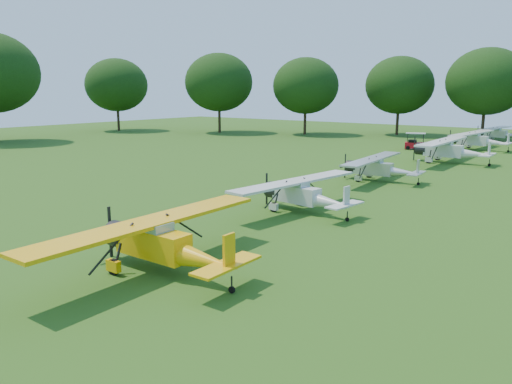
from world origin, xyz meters
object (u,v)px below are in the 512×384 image
aircraft_7 (499,133)px  golf_cart (415,144)px  aircraft_2 (162,241)px  aircraft_4 (379,167)px  aircraft_6 (477,139)px  aircraft_3 (303,193)px  aircraft_5 (449,149)px

aircraft_7 → golf_cart: size_ratio=3.87×
aircraft_2 → golf_cart: bearing=97.7°
aircraft_4 → aircraft_6: size_ratio=0.87×
aircraft_7 → aircraft_3: bearing=-83.7°
aircraft_2 → aircraft_6: 50.27m
aircraft_2 → aircraft_3: bearing=93.7°
aircraft_4 → aircraft_6: bearing=84.4°
aircraft_2 → aircraft_7: aircraft_2 is taller
golf_cart → aircraft_7: bearing=52.1°
aircraft_2 → aircraft_6: bearing=90.1°
aircraft_5 → aircraft_7: size_ratio=1.17×
aircraft_2 → aircraft_7: size_ratio=1.08×
aircraft_2 → aircraft_5: bearing=89.5°
aircraft_7 → golf_cart: (-5.68, -17.13, -0.50)m
aircraft_5 → aircraft_7: (-1.00, 26.31, -0.21)m
aircraft_3 → aircraft_7: 51.86m
aircraft_5 → golf_cart: (-6.69, 9.18, -0.71)m
aircraft_4 → aircraft_7: aircraft_7 is taller
aircraft_3 → aircraft_4: size_ratio=1.01×
aircraft_3 → aircraft_4: aircraft_3 is taller
aircraft_4 → aircraft_6: 26.60m
aircraft_4 → golf_cart: golf_cart is taller
aircraft_5 → aircraft_7: 26.33m
aircraft_5 → aircraft_6: (-0.63, 13.11, -0.07)m
aircraft_2 → aircraft_4: (-1.54, 23.67, -0.14)m
aircraft_2 → golf_cart: (-6.95, 46.33, -0.61)m
golf_cart → aircraft_2: bearing=-101.1°
aircraft_6 → aircraft_7: aircraft_6 is taller
aircraft_4 → aircraft_5: (1.28, 13.48, 0.24)m
aircraft_2 → aircraft_3: aircraft_2 is taller
aircraft_2 → aircraft_3: (-0.93, 11.60, -0.13)m
aircraft_5 → golf_cart: 11.38m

